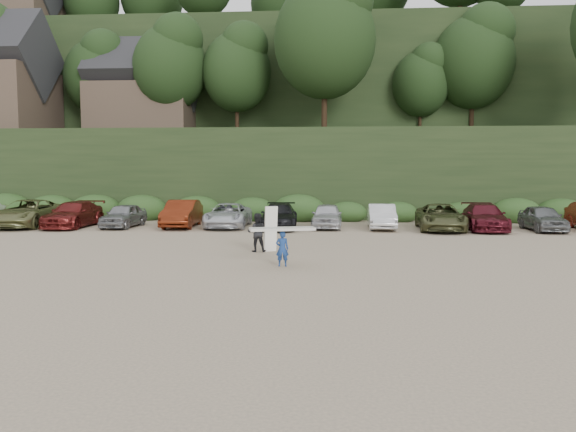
{
  "coord_description": "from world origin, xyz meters",
  "views": [
    {
      "loc": [
        2.99,
        -21.24,
        3.41
      ],
      "look_at": [
        1.24,
        3.0,
        1.3
      ],
      "focal_mm": 35.0,
      "sensor_mm": 36.0,
      "label": 1
    }
  ],
  "objects": [
    {
      "name": "adult_surfer",
      "position": [
        0.17,
        1.14,
        0.8
      ],
      "size": [
        1.26,
        0.67,
        1.85
      ],
      "color": "black",
      "rests_on": "ground"
    },
    {
      "name": "ground",
      "position": [
        0.0,
        0.0,
        0.0
      ],
      "size": [
        120.0,
        120.0,
        0.0
      ],
      "primitive_type": "plane",
      "color": "tan",
      "rests_on": "ground"
    },
    {
      "name": "child_surfer",
      "position": [
        1.42,
        -2.14,
        0.92
      ],
      "size": [
        2.33,
        1.16,
        1.35
      ],
      "color": "navy",
      "rests_on": "ground"
    },
    {
      "name": "parked_cars",
      "position": [
        -1.79,
        9.92,
        0.72
      ],
      "size": [
        39.09,
        5.88,
        1.56
      ],
      "color": "silver",
      "rests_on": "ground"
    },
    {
      "name": "hillside_backdrop",
      "position": [
        -0.26,
        35.93,
        11.22
      ],
      "size": [
        90.0,
        41.5,
        28.0
      ],
      "color": "black",
      "rests_on": "ground"
    }
  ]
}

